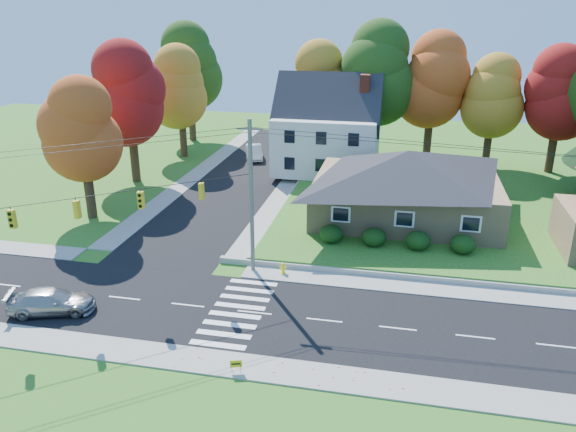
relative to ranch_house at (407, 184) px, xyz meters
name	(u,v)px	position (x,y,z in m)	size (l,w,h in m)	color
ground	(254,313)	(-8.00, -16.00, -3.27)	(120.00, 120.00, 0.00)	#3D7923
road_main	(254,313)	(-8.00, -16.00, -3.26)	(90.00, 8.00, 0.02)	black
road_cross	(246,175)	(-16.00, 10.00, -3.25)	(8.00, 44.00, 0.02)	black
sidewalk_north	(275,273)	(-8.00, -11.00, -3.23)	(90.00, 2.00, 0.08)	#9C9A90
sidewalk_south	(227,364)	(-8.00, -21.00, -3.23)	(90.00, 2.00, 0.08)	#9C9A90
lawn	(464,204)	(5.00, 5.00, -3.02)	(30.00, 30.00, 0.50)	#3D7923
ranch_house	(407,184)	(0.00, 0.00, 0.00)	(14.60, 10.60, 5.40)	tan
colonial_house	(328,130)	(-7.96, 12.00, 1.32)	(10.40, 8.40, 9.60)	silver
hedge_row	(396,239)	(-0.50, -6.20, -2.13)	(10.70, 1.70, 1.27)	#163A10
traffic_infrastructure	(256,220)	(-8.15, -14.65, 1.88)	(38.10, 10.66, 10.00)	#666059
tree_lot_0	(318,84)	(-10.00, 18.00, 5.04)	(6.72, 6.72, 12.51)	#3F2A19
tree_lot_1	(374,74)	(-4.00, 17.00, 6.35)	(7.84, 7.84, 14.60)	#3F2A19
tree_lot_2	(433,81)	(2.00, 18.00, 5.70)	(7.28, 7.28, 13.56)	#3F2A19
tree_lot_3	(494,97)	(8.00, 17.00, 4.39)	(6.16, 6.16, 11.47)	#3F2A19
tree_lot_4	(561,94)	(14.00, 16.00, 5.04)	(6.72, 6.72, 12.51)	#3F2A19
tree_west_0	(81,131)	(-25.00, -4.00, 3.89)	(6.16, 6.16, 11.47)	#3F2A19
tree_west_1	(128,94)	(-26.00, 6.00, 5.20)	(7.28, 7.28, 13.56)	#3F2A19
tree_west_2	(180,87)	(-25.00, 16.00, 4.54)	(6.72, 6.72, 12.51)	#3F2A19
tree_west_3	(189,67)	(-27.00, 24.00, 5.85)	(7.84, 7.84, 14.60)	#3F2A19
silver_sedan	(52,301)	(-19.19, -18.31, -2.56)	(1.93, 4.74, 1.38)	#999999
white_car	(254,152)	(-16.84, 16.47, -2.47)	(1.63, 4.69, 1.54)	silver
fire_hydrant	(283,268)	(-7.47, -10.87, -2.88)	(0.46, 0.35, 0.80)	#FFFA10
yard_sign	(236,364)	(-7.39, -21.54, -2.75)	(0.56, 0.20, 0.72)	black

